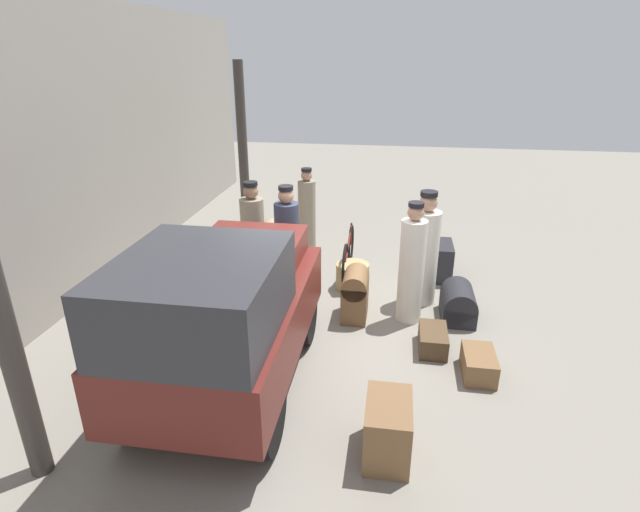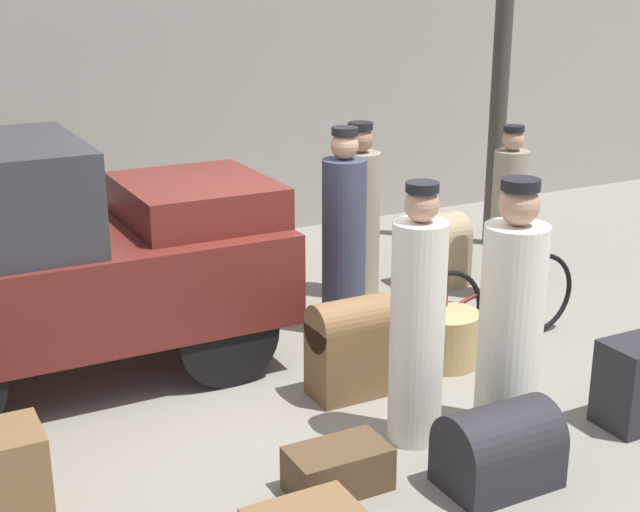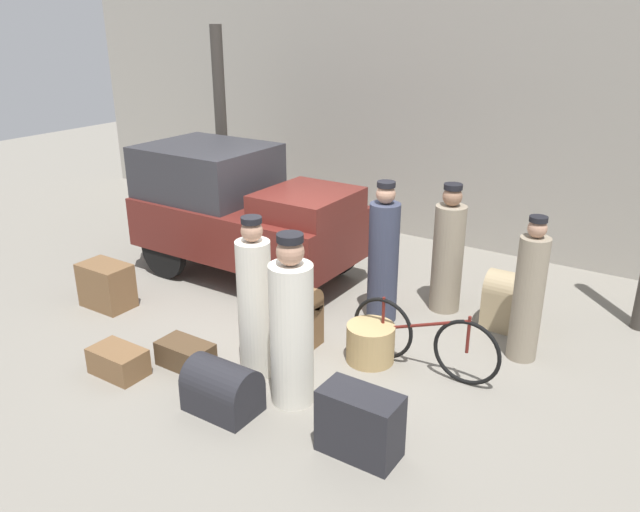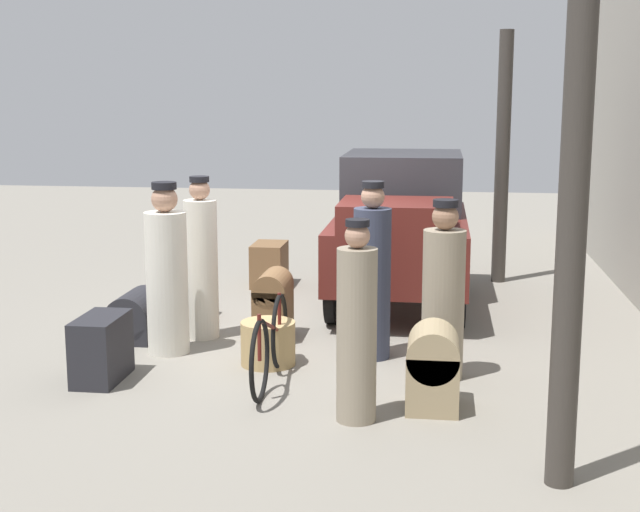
{
  "view_description": "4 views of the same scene",
  "coord_description": "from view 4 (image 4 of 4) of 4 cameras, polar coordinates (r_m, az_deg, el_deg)",
  "views": [
    {
      "loc": [
        -6.42,
        -0.83,
        3.71
      ],
      "look_at": [
        0.2,
        0.2,
        0.95
      ],
      "focal_mm": 28.0,
      "sensor_mm": 36.0,
      "label": 1
    },
    {
      "loc": [
        -2.87,
        -5.68,
        3.07
      ],
      "look_at": [
        0.2,
        0.2,
        0.95
      ],
      "focal_mm": 50.0,
      "sensor_mm": 36.0,
      "label": 2
    },
    {
      "loc": [
        4.08,
        -5.73,
        3.7
      ],
      "look_at": [
        0.2,
        0.2,
        0.95
      ],
      "focal_mm": 35.0,
      "sensor_mm": 36.0,
      "label": 3
    },
    {
      "loc": [
        9.64,
        1.46,
        2.71
      ],
      "look_at": [
        0.2,
        0.2,
        0.95
      ],
      "focal_mm": 50.0,
      "sensor_mm": 36.0,
      "label": 4
    }
  ],
  "objects": [
    {
      "name": "suitcase_tan_flat",
      "position": [
        10.89,
        -8.08,
        -3.28
      ],
      "size": [
        0.62,
        0.36,
        0.28
      ],
      "color": "#4C3823",
      "rests_on": "ground"
    },
    {
      "name": "canopy_pillar_right",
      "position": [
        6.17,
        15.8,
        1.38
      ],
      "size": [
        0.2,
        0.2,
        3.56
      ],
      "color": "#38332D",
      "rests_on": "ground"
    },
    {
      "name": "trunk_large_brown",
      "position": [
        7.8,
        7.24,
        -7.02
      ],
      "size": [
        0.57,
        0.45,
        0.74
      ],
      "color": "#9E8966",
      "rests_on": "ground"
    },
    {
      "name": "wicker_basket",
      "position": [
        9.01,
        -3.34,
        -5.59
      ],
      "size": [
        0.55,
        0.55,
        0.44
      ],
      "color": "tan",
      "rests_on": "ground"
    },
    {
      "name": "porter_with_bicycle",
      "position": [
        9.93,
        -7.6,
        -0.52
      ],
      "size": [
        0.37,
        0.37,
        1.81
      ],
      "color": "silver",
      "rests_on": "ground"
    },
    {
      "name": "porter_carrying_trunk",
      "position": [
        7.36,
        2.36,
        -4.71
      ],
      "size": [
        0.33,
        0.33,
        1.7
      ],
      "color": "gray",
      "rests_on": "ground"
    },
    {
      "name": "suitcase_small_leather",
      "position": [
        12.62,
        -3.27,
        -0.54
      ],
      "size": [
        0.69,
        0.44,
        0.61
      ],
      "color": "brown",
      "rests_on": "ground"
    },
    {
      "name": "suitcase_black_upright",
      "position": [
        8.74,
        -13.82,
        -5.77
      ],
      "size": [
        0.73,
        0.39,
        0.62
      ],
      "color": "#232328",
      "rests_on": "ground"
    },
    {
      "name": "conductor_in_dark_uniform",
      "position": [
        9.11,
        3.34,
        -1.4
      ],
      "size": [
        0.39,
        0.39,
        1.83
      ],
      "color": "#33384C",
      "rests_on": "ground"
    },
    {
      "name": "trunk_wicker_pale",
      "position": [
        11.5,
        -9.93,
        -2.55
      ],
      "size": [
        0.61,
        0.38,
        0.3
      ],
      "color": "brown",
      "rests_on": "ground"
    },
    {
      "name": "trunk_barrel_dark",
      "position": [
        9.9,
        -3.02,
        -3.02
      ],
      "size": [
        0.6,
        0.37,
        0.76
      ],
      "color": "brown",
      "rests_on": "ground"
    },
    {
      "name": "ground_plane",
      "position": [
        10.12,
        -0.98,
        -5.06
      ],
      "size": [
        30.0,
        30.0,
        0.0
      ],
      "primitive_type": "plane",
      "color": "gray"
    },
    {
      "name": "canopy_pillar_left",
      "position": [
        12.94,
        11.59,
        6.14
      ],
      "size": [
        0.2,
        0.2,
        3.56
      ],
      "color": "#38332D",
      "rests_on": "ground"
    },
    {
      "name": "porter_standing_middle",
      "position": [
        8.54,
        7.89,
        -2.67
      ],
      "size": [
        0.4,
        0.4,
        1.72
      ],
      "color": "gray",
      "rests_on": "ground"
    },
    {
      "name": "truck",
      "position": [
        11.52,
        5.19,
        2.05
      ],
      "size": [
        3.29,
        1.66,
        1.91
      ],
      "color": "black",
      "rests_on": "ground"
    },
    {
      "name": "porter_lifting_near_truck",
      "position": [
        9.41,
        -9.77,
        -1.29
      ],
      "size": [
        0.44,
        0.44,
        1.8
      ],
      "color": "silver",
      "rests_on": "ground"
    },
    {
      "name": "trunk_umber_medium",
      "position": [
        10.14,
        -11.71,
        -3.88
      ],
      "size": [
        0.71,
        0.48,
        0.53
      ],
      "color": "#232328",
      "rests_on": "ground"
    },
    {
      "name": "bicycle",
      "position": [
        8.39,
        -3.21,
        -5.65
      ],
      "size": [
        1.74,
        0.04,
        0.8
      ],
      "color": "black",
      "rests_on": "ground"
    }
  ]
}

